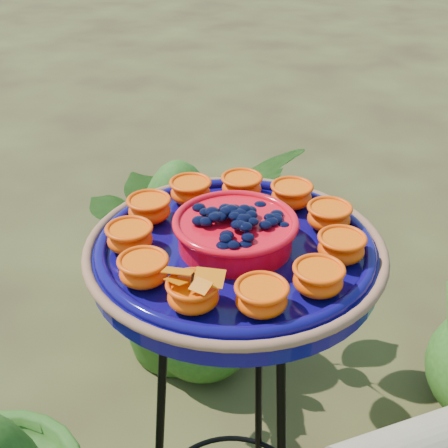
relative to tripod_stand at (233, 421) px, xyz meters
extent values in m
torus|color=black|center=(0.00, 0.00, 0.35)|extent=(0.28, 0.28, 0.02)
cylinder|color=black|center=(0.01, 0.15, -0.10)|extent=(0.02, 0.09, 0.91)
cylinder|color=#0B0754|center=(0.00, 0.00, 0.38)|extent=(0.49, 0.49, 0.04)
torus|color=#8C613F|center=(0.00, 0.00, 0.40)|extent=(0.49, 0.49, 0.02)
torus|color=#0B0754|center=(0.00, 0.00, 0.41)|extent=(0.45, 0.45, 0.02)
cylinder|color=red|center=(0.00, 0.00, 0.43)|extent=(0.19, 0.19, 0.05)
torus|color=red|center=(0.00, 0.00, 0.45)|extent=(0.20, 0.20, 0.01)
ellipsoid|color=black|center=(0.00, 0.00, 0.46)|extent=(0.16, 0.16, 0.03)
ellipsoid|color=#FF4B02|center=(0.17, 0.02, 0.42)|extent=(0.07, 0.07, 0.04)
cylinder|color=#F96404|center=(0.17, 0.02, 0.44)|extent=(0.07, 0.07, 0.01)
ellipsoid|color=#FF4B02|center=(0.13, 0.11, 0.42)|extent=(0.07, 0.07, 0.04)
cylinder|color=#F96404|center=(0.13, 0.11, 0.44)|extent=(0.07, 0.07, 0.01)
ellipsoid|color=#FF4B02|center=(0.05, 0.16, 0.42)|extent=(0.07, 0.07, 0.04)
cylinder|color=#F96404|center=(0.05, 0.16, 0.44)|extent=(0.07, 0.07, 0.01)
ellipsoid|color=#FF4B02|center=(-0.04, 0.16, 0.42)|extent=(0.07, 0.07, 0.04)
cylinder|color=#F96404|center=(-0.04, 0.16, 0.44)|extent=(0.07, 0.07, 0.01)
ellipsoid|color=#FF4B02|center=(-0.12, 0.11, 0.42)|extent=(0.07, 0.07, 0.04)
cylinder|color=#F96404|center=(-0.12, 0.11, 0.44)|extent=(0.07, 0.07, 0.01)
ellipsoid|color=#FF4B02|center=(-0.16, 0.03, 0.42)|extent=(0.07, 0.07, 0.04)
cylinder|color=#F96404|center=(-0.16, 0.03, 0.44)|extent=(0.07, 0.07, 0.01)
ellipsoid|color=#FF4B02|center=(-0.15, -0.06, 0.42)|extent=(0.07, 0.07, 0.04)
cylinder|color=#F96404|center=(-0.15, -0.06, 0.44)|extent=(0.07, 0.07, 0.01)
ellipsoid|color=#FF4B02|center=(-0.09, -0.14, 0.42)|extent=(0.07, 0.07, 0.04)
cylinder|color=#F96404|center=(-0.09, -0.14, 0.44)|extent=(0.07, 0.07, 0.01)
ellipsoid|color=#FF4B02|center=(0.00, -0.17, 0.42)|extent=(0.07, 0.07, 0.04)
cylinder|color=#F96404|center=(0.00, -0.17, 0.44)|extent=(0.07, 0.07, 0.01)
ellipsoid|color=#FF4B02|center=(0.09, -0.14, 0.42)|extent=(0.07, 0.07, 0.04)
cylinder|color=#F96404|center=(0.09, -0.14, 0.44)|extent=(0.07, 0.07, 0.01)
ellipsoid|color=#FF4B02|center=(0.15, -0.07, 0.42)|extent=(0.07, 0.07, 0.04)
cylinder|color=#F96404|center=(0.15, -0.07, 0.44)|extent=(0.07, 0.07, 0.01)
cylinder|color=black|center=(0.00, -0.17, 0.45)|extent=(0.01, 0.03, 0.00)
cube|color=orange|center=(-0.03, -0.16, 0.46)|extent=(0.05, 0.04, 0.01)
cube|color=orange|center=(0.02, -0.16, 0.46)|extent=(0.05, 0.04, 0.01)
imported|color=#204512|center=(-0.44, 0.76, -0.17)|extent=(0.88, 0.91, 0.77)
camera|label=1|loc=(0.27, -0.80, 0.95)|focal=50.00mm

